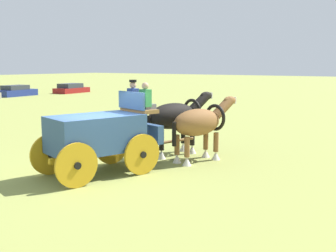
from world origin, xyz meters
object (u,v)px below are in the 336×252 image
at_px(draft_horse_near, 176,117).
at_px(parked_vehicle_f, 17,91).
at_px(show_wagon, 100,134).
at_px(draft_horse_off, 200,123).
at_px(parked_vehicle_g, 71,89).

height_order(draft_horse_near, parked_vehicle_f, draft_horse_near).
distance_m(show_wagon, parked_vehicle_f, 34.13).
bearing_deg(draft_horse_off, draft_horse_near, 73.99).
height_order(show_wagon, parked_vehicle_g, show_wagon).
distance_m(show_wagon, draft_horse_near, 3.60).
xyz_separation_m(show_wagon, draft_horse_near, (3.58, -0.36, 0.16)).
xyz_separation_m(draft_horse_near, parked_vehicle_g, (20.62, 28.61, -0.92)).
distance_m(draft_horse_near, draft_horse_off, 1.30).
xyz_separation_m(show_wagon, draft_horse_off, (3.22, -1.61, 0.07)).
bearing_deg(draft_horse_off, parked_vehicle_f, 65.15).
distance_m(draft_horse_off, parked_vehicle_g, 36.50).
bearing_deg(draft_horse_near, draft_horse_off, -106.01).
height_order(draft_horse_off, parked_vehicle_f, draft_horse_off).
bearing_deg(draft_horse_near, show_wagon, 174.21).
bearing_deg(show_wagon, parked_vehicle_g, 49.42).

